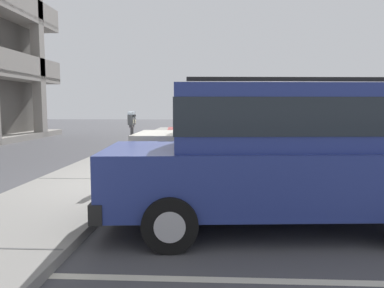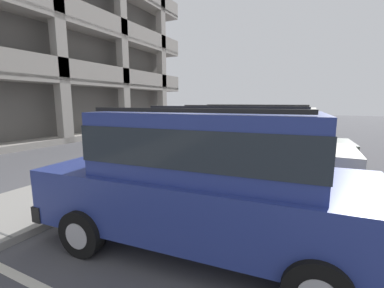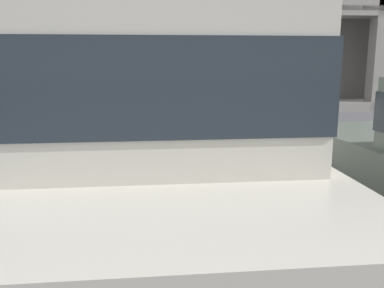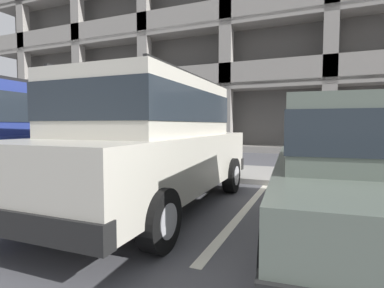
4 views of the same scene
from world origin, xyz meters
The scene contains 8 objects.
ground_plane centered at (0.00, 0.00, -0.05)m, with size 80.00×80.00×0.10m.
sidewalk centered at (0.00, 1.30, 0.06)m, with size 40.00×2.20×0.12m.
parking_stall_lines centered at (1.46, -1.40, 0.00)m, with size 11.81×4.80×0.01m.
silver_suv centered at (0.07, -2.18, 1.09)m, with size 2.07×4.81×2.03m.
red_sedan centered at (-2.70, -2.34, 1.09)m, with size 2.27×4.91×2.03m.
dark_hatchback centered at (2.88, -2.65, 0.82)m, with size 2.08×4.60×1.54m.
blue_coupe centered at (5.75, -2.14, 0.82)m, with size 2.13×4.62×1.54m.
parking_meter_near centered at (0.27, 0.35, 1.21)m, with size 0.35×0.12×1.46m.
Camera 1 is at (-7.90, -1.40, 1.69)m, focal length 35.00 mm.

